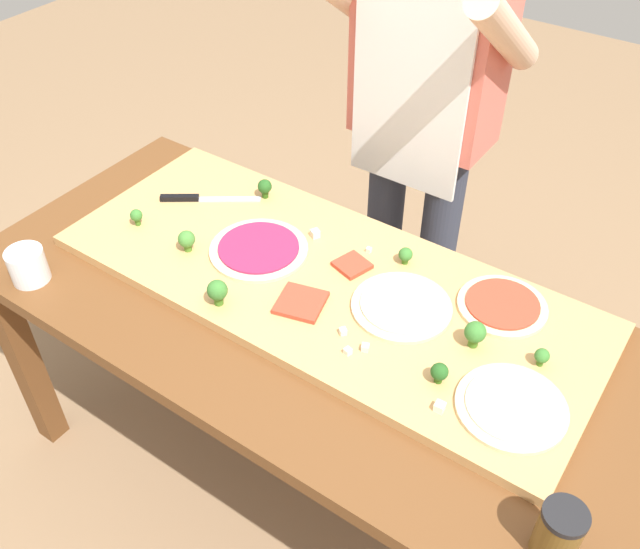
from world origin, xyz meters
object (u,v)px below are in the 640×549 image
Objects in this scene: cheese_crumble_f at (343,331)px; broccoli_floret_back_right at (475,333)px; chefs_knife at (196,198)px; broccoli_floret_back_mid at (187,240)px; prep_table at (306,335)px; pizza_slice_far_left at (352,265)px; cook_center at (423,105)px; sauce_jar at (558,533)px; broccoli_floret_front_mid at (217,291)px; broccoli_floret_center_right at (136,216)px; cheese_crumble_a at (440,407)px; pizza_whole_beet_magenta at (259,249)px; broccoli_floret_front_left at (542,356)px; flour_cup at (28,267)px; broccoli_floret_front_right at (439,372)px; cheese_crumble_d at (365,348)px; cheese_crumble_b at (369,250)px; broccoli_floret_back_left at (265,187)px; pizza_whole_tomato_red at (502,305)px; broccoli_floret_center_left at (406,255)px; pizza_whole_cheese_artichoke at (402,306)px; cheese_crumble_c at (315,234)px; cheese_crumble_e at (348,351)px; pizza_slice_far_right at (300,302)px; pizza_whole_white_garlic at (511,406)px.

broccoli_floret_back_right is at bearing 27.72° from cheese_crumble_f.
broccoli_floret_back_mid is (0.14, -0.18, 0.03)m from chefs_knife.
cheese_crumble_f reaches higher than prep_table.
pizza_slice_far_left is at bearing 25.74° from broccoli_floret_back_mid.
sauce_jar is at bearing -49.76° from cook_center.
broccoli_floret_back_right is at bearing 21.64° from broccoli_floret_front_mid.
broccoli_floret_center_right reaches higher than cheese_crumble_a.
pizza_whole_beet_magenta is 5.75× the size of broccoli_floret_front_left.
broccoli_floret_back_right reaches higher than flour_cup.
pizza_whole_beet_magenta is 0.66m from cheese_crumble_a.
cheese_crumble_d is at bearing -176.00° from broccoli_floret_front_right.
flour_cup is at bearing -106.39° from broccoli_floret_center_right.
cheese_crumble_a is at bearing -5.58° from broccoli_floret_center_right.
broccoli_floret_back_mid reaches higher than cheese_crumble_b.
prep_table is 0.26m from pizza_whole_beet_magenta.
pizza_slice_far_left is 3.86× the size of cheese_crumble_a.
broccoli_floret_back_mid is 0.77m from cook_center.
broccoli_floret_center_right is 0.96m from broccoli_floret_back_right.
flour_cup is at bearing -116.16° from broccoli_floret_back_left.
pizza_whole_tomato_red is at bearing 92.78° from cheese_crumble_a.
pizza_whole_cheese_artichoke is at bearing -63.32° from broccoli_floret_center_left.
chefs_knife is 4.10× the size of broccoli_floret_back_mid.
cheese_crumble_f is at bearing -62.35° from pizza_slice_far_left.
cheese_crumble_c is 0.23× the size of flour_cup.
broccoli_floret_back_left reaches higher than prep_table.
broccoli_floret_center_right is (-0.34, -0.10, 0.02)m from pizza_whole_beet_magenta.
chefs_knife is 1.02× the size of pizza_whole_cheese_artichoke.
cheese_crumble_c is (0.22, -0.07, -0.02)m from broccoli_floret_back_left.
broccoli_floret_center_left is 0.26m from cheese_crumble_c.
chefs_knife is 14.91× the size of cheese_crumble_d.
flour_cup reaches higher than prep_table.
flour_cup is (-1.04, -0.56, 0.00)m from pizza_whole_tomato_red.
pizza_slice_far_left is at bearing 175.32° from broccoli_floret_front_left.
broccoli_floret_center_right reaches higher than cheese_crumble_f.
pizza_whole_cheese_artichoke is 4.96× the size of broccoli_floret_center_right.
cheese_crumble_d is 1.07× the size of cheese_crumble_e.
pizza_slice_far_right is 5.36× the size of cheese_crumble_a.
cheese_crumble_f is at bearing -34.20° from broccoli_floret_back_left.
pizza_slice_far_right is 6.63× the size of cheese_crumble_d.
broccoli_floret_center_right is (-0.95, -0.26, 0.02)m from pizza_whole_tomato_red.
cheese_crumble_d is at bearing 49.83° from cheese_crumble_e.
pizza_slice_far_right is 0.20m from broccoli_floret_front_mid.
broccoli_floret_front_mid is 0.58m from cheese_crumble_a.
cheese_crumble_c is at bearing 160.11° from pizza_whole_white_garlic.
flour_cup is (-0.43, -0.39, 0.00)m from pizza_whole_beet_magenta.
broccoli_floret_center_right is 2.27× the size of cheese_crumble_c.
broccoli_floret_center_right is 0.39× the size of sauce_jar.
broccoli_floret_center_left is at bearing 148.57° from broccoli_floret_back_right.
prep_table is at bearing -98.90° from pizza_slice_far_left.
flour_cup is at bearing -153.66° from pizza_whole_cheese_artichoke.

